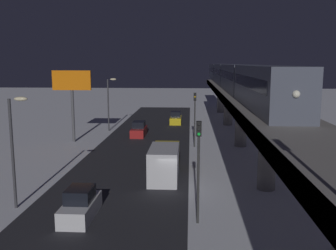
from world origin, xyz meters
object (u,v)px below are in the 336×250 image
box_truck (165,162)px  traffic_light_near (198,157)px  traffic_light_mid (195,112)px  subway_train (230,75)px  commercial_billboard (72,87)px  sedan_yellow (176,119)px  sedan_red (139,130)px  sedan_white (80,206)px

box_truck → traffic_light_near: 10.42m
traffic_light_mid → subway_train: bearing=-110.2°
commercial_billboard → subway_train: bearing=-148.3°
subway_train → sedan_yellow: size_ratio=16.79×
sedan_red → box_truck: size_ratio=0.64×
sedan_yellow → commercial_billboard: bearing=-128.3°
traffic_light_near → subway_train: bearing=-98.5°
sedan_red → traffic_light_near: bearing=104.8°
subway_train → sedan_yellow: subway_train is taller
traffic_light_mid → traffic_light_near: bearing=90.0°
sedan_yellow → traffic_light_near: bearing=-85.8°
sedan_white → commercial_billboard: bearing=-71.9°
subway_train → commercial_billboard: bearing=31.7°
subway_train → traffic_light_near: 37.15m
box_truck → commercial_billboard: size_ratio=0.83×
traffic_light_mid → commercial_billboard: commercial_billboard is taller
traffic_light_near → sedan_yellow: bearing=-85.8°
sedan_red → commercial_billboard: (7.62, 4.53, 6.03)m
subway_train → sedan_yellow: 11.38m
box_truck → traffic_light_mid: 12.63m
sedan_red → box_truck: (-4.80, 18.68, 0.55)m
traffic_light_near → traffic_light_mid: size_ratio=1.00×
sedan_yellow → sedan_red: size_ratio=0.93×
box_truck → traffic_light_mid: (-2.70, -12.01, 2.85)m
sedan_red → box_truck: box_truck is taller
traffic_light_mid → commercial_billboard: bearing=-8.0°
sedan_red → traffic_light_near: size_ratio=0.74×
sedan_red → sedan_white: bearing=90.0°
sedan_red → commercial_billboard: size_ratio=0.53×
sedan_white → traffic_light_mid: traffic_light_mid is taller
sedan_yellow → sedan_red: same height
box_truck → traffic_light_near: size_ratio=1.16×
box_truck → traffic_light_mid: traffic_light_mid is taller
sedan_white → traffic_light_mid: (-7.50, -21.21, 3.40)m
sedan_white → traffic_light_near: size_ratio=0.68×
sedan_red → commercial_billboard: bearing=30.7°
subway_train → sedan_white: subway_train is taller
sedan_red → sedan_yellow: bearing=-112.8°
commercial_billboard → box_truck: bearing=131.3°
sedan_white → sedan_red: (-0.00, -27.88, 0.00)m
box_truck → sedan_white: bearing=62.5°
subway_train → traffic_light_mid: size_ratio=11.57×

